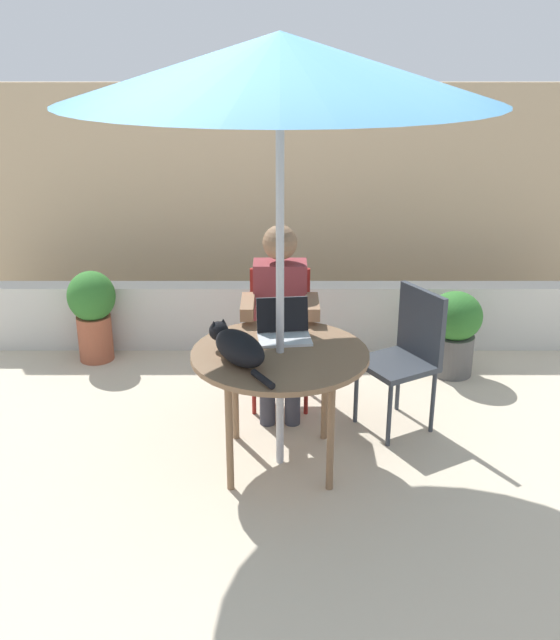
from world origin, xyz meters
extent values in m
plane|color=beige|center=(0.00, 0.00, 0.00)|extent=(14.00, 14.00, 0.00)
cube|color=tan|center=(0.00, 2.51, 0.99)|extent=(5.33, 0.08, 1.98)
cube|color=beige|center=(0.00, 1.72, 0.26)|extent=(4.79, 0.20, 0.52)
cylinder|color=brown|center=(0.00, 0.00, 0.69)|extent=(0.99, 0.99, 0.03)
cylinder|color=brown|center=(0.27, 0.27, 0.34)|extent=(0.04, 0.04, 0.67)
cylinder|color=brown|center=(-0.27, 0.27, 0.34)|extent=(0.04, 0.04, 0.67)
cylinder|color=brown|center=(-0.27, -0.27, 0.34)|extent=(0.04, 0.04, 0.67)
cylinder|color=brown|center=(0.27, -0.27, 0.34)|extent=(0.04, 0.04, 0.67)
cylinder|color=#B7B7BC|center=(0.00, 0.00, 1.09)|extent=(0.04, 0.04, 2.18)
cone|color=#33668C|center=(0.00, 0.00, 2.19)|extent=(2.18, 2.18, 0.33)
sphere|color=#B7B7BC|center=(0.00, 0.00, 2.21)|extent=(0.06, 0.06, 0.06)
cube|color=maroon|center=(0.00, 0.76, 0.43)|extent=(0.40, 0.40, 0.04)
cube|color=maroon|center=(0.00, 0.94, 0.67)|extent=(0.40, 0.04, 0.44)
cylinder|color=maroon|center=(0.17, 0.93, 0.21)|extent=(0.03, 0.03, 0.42)
cylinder|color=maroon|center=(-0.17, 0.93, 0.21)|extent=(0.03, 0.03, 0.42)
cylinder|color=maroon|center=(-0.17, 0.59, 0.21)|extent=(0.03, 0.03, 0.42)
cylinder|color=maroon|center=(0.17, 0.59, 0.21)|extent=(0.03, 0.03, 0.42)
cube|color=#33383F|center=(0.72, 0.42, 0.43)|extent=(0.55, 0.55, 0.04)
cube|color=#33383F|center=(0.87, 0.51, 0.67)|extent=(0.23, 0.36, 0.44)
cylinder|color=#33383F|center=(0.95, 0.35, 0.21)|extent=(0.03, 0.03, 0.42)
cylinder|color=#33383F|center=(0.78, 0.65, 0.21)|extent=(0.03, 0.03, 0.42)
cylinder|color=#33383F|center=(0.49, 0.48, 0.21)|extent=(0.03, 0.03, 0.42)
cylinder|color=#33383F|center=(0.66, 0.18, 0.21)|extent=(0.03, 0.03, 0.42)
cube|color=maroon|center=(0.00, 0.76, 0.72)|extent=(0.34, 0.20, 0.54)
sphere|color=#936B4C|center=(0.00, 0.75, 1.12)|extent=(0.22, 0.22, 0.22)
cube|color=#383842|center=(-0.08, 0.61, 0.50)|extent=(0.12, 0.30, 0.12)
cylinder|color=#383842|center=(-0.08, 0.46, 0.23)|extent=(0.10, 0.10, 0.45)
cube|color=#383842|center=(0.08, 0.61, 0.50)|extent=(0.12, 0.30, 0.12)
cylinder|color=#383842|center=(0.08, 0.46, 0.23)|extent=(0.10, 0.10, 0.45)
cube|color=#936B4C|center=(-0.20, 0.54, 0.77)|extent=(0.08, 0.32, 0.08)
cube|color=#936B4C|center=(0.20, 0.54, 0.77)|extent=(0.08, 0.32, 0.08)
cube|color=silver|center=(0.03, 0.17, 0.71)|extent=(0.32, 0.25, 0.02)
cube|color=black|center=(0.01, 0.27, 0.82)|extent=(0.30, 0.09, 0.20)
cube|color=silver|center=(0.01, 0.28, 0.82)|extent=(0.30, 0.09, 0.20)
ellipsoid|color=black|center=(-0.21, -0.14, 0.79)|extent=(0.38, 0.44, 0.17)
sphere|color=black|center=(-0.34, 0.05, 0.81)|extent=(0.11, 0.11, 0.11)
ellipsoid|color=white|center=(-0.27, -0.05, 0.75)|extent=(0.17, 0.17, 0.09)
cylinder|color=black|center=(-0.09, -0.39, 0.73)|extent=(0.13, 0.17, 0.04)
cone|color=black|center=(-0.31, 0.06, 0.86)|extent=(0.04, 0.04, 0.03)
cone|color=black|center=(-0.36, 0.03, 0.86)|extent=(0.04, 0.04, 0.03)
cylinder|color=#595654|center=(1.26, 1.21, 0.15)|extent=(0.30, 0.30, 0.30)
ellipsoid|color=#2D6B28|center=(1.26, 1.21, 0.45)|extent=(0.38, 0.38, 0.36)
cylinder|color=#9E5138|center=(-1.41, 1.46, 0.18)|extent=(0.26, 0.26, 0.35)
ellipsoid|color=#2D6B28|center=(-1.41, 1.46, 0.51)|extent=(0.36, 0.36, 0.38)
camera|label=1|loc=(0.00, -3.70, 2.34)|focal=41.11mm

